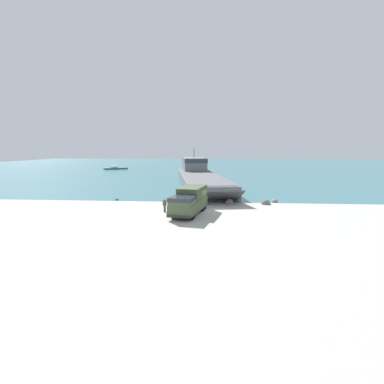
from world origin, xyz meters
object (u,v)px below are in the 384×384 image
moored_boat_a (115,168)px  military_truck (189,200)px  landing_craft (198,174)px  soldier_on_ramp (165,204)px

moored_boat_a → military_truck: bearing=-8.5°
landing_craft → soldier_on_ramp: 31.78m
military_truck → moored_boat_a: (-33.72, 73.75, -1.16)m
military_truck → moored_boat_a: size_ratio=1.00×
landing_craft → moored_boat_a: size_ratio=5.29×
soldier_on_ramp → moored_boat_a: size_ratio=0.19×
military_truck → soldier_on_ramp: military_truck is taller
moored_boat_a → landing_craft: bearing=5.4°
soldier_on_ramp → moored_boat_a: soldier_on_ramp is taller
landing_craft → military_truck: (0.77, -32.34, -0.27)m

